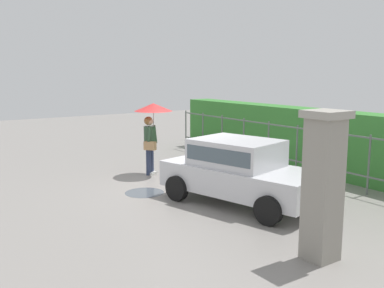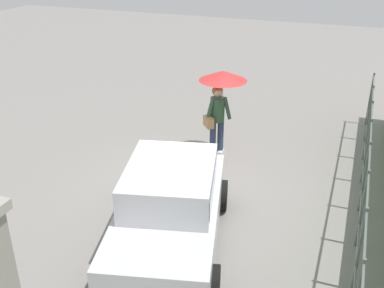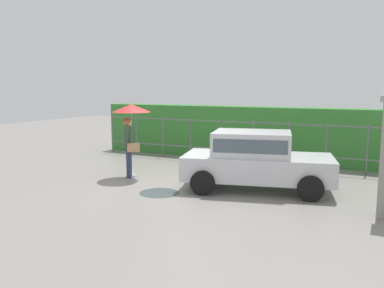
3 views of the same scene
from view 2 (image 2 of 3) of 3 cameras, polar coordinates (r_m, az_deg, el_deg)
name	(u,v)px [view 2 (image 2 of 3)]	position (r m, az deg, el deg)	size (l,w,h in m)	color
ground_plane	(188,192)	(9.68, -0.55, -5.99)	(40.00, 40.00, 0.00)	gray
car	(170,204)	(7.82, -2.75, -7.43)	(3.99, 2.56, 1.48)	silver
pedestrian	(221,90)	(10.64, 3.59, 6.69)	(1.11, 1.11, 2.11)	#2D3856
fence_section	(363,206)	(8.24, 20.49, -7.19)	(11.71, 0.05, 1.50)	#59605B
puddle_near	(147,177)	(10.30, -5.63, -4.05)	(0.99, 0.99, 0.00)	#4C545B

